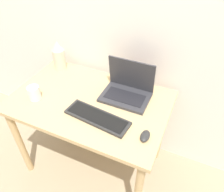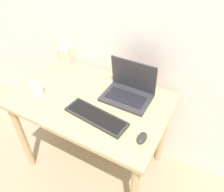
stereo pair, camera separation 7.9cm
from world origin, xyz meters
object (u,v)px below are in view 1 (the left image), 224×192
(mouse, at_px, (145,136))
(mug, at_px, (34,93))
(keyboard, at_px, (97,117))
(laptop, at_px, (127,89))
(vase, at_px, (59,56))

(mouse, bearing_deg, mug, 178.63)
(keyboard, bearing_deg, laptop, 73.42)
(laptop, height_order, mug, laptop)
(keyboard, xyz_separation_m, mug, (-0.47, -0.00, 0.04))
(laptop, xyz_separation_m, vase, (-0.62, 0.10, 0.06))
(vase, xyz_separation_m, mug, (0.06, -0.39, -0.07))
(laptop, xyz_separation_m, mouse, (0.23, -0.31, -0.04))
(laptop, distance_m, mouse, 0.39)
(mug, bearing_deg, laptop, 27.57)
(vase, relative_size, mug, 2.44)
(laptop, distance_m, vase, 0.63)
(laptop, height_order, keyboard, laptop)
(vase, bearing_deg, mug, -80.82)
(keyboard, height_order, mug, mug)
(laptop, height_order, vase, laptop)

